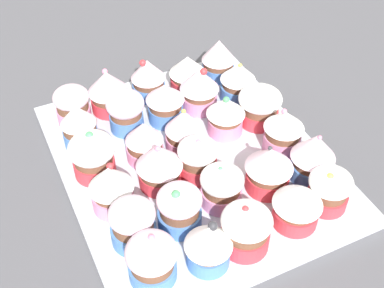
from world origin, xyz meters
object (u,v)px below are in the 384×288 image
(cupcake_2, at_px, (283,130))
(cupcake_16, at_px, (146,78))
(cupcake_14, at_px, (182,130))
(cupcake_26, at_px, (93,155))
(cupcake_6, at_px, (298,203))
(cupcake_15, at_px, (165,102))
(cupcake_9, at_px, (199,88))
(cupcake_7, at_px, (269,168))
(cupcake_5, at_px, (218,58))
(cupcake_23, at_px, (152,259))
(cupcake_27, at_px, (79,125))
(cupcake_4, at_px, (238,81))
(cupcake_12, at_px, (220,187))
(cupcake_10, at_px, (188,72))
(cupcake_28, at_px, (72,105))
(cupcake_22, at_px, (108,90))
(cupcake_24, at_px, (133,223))
(cupcake_11, at_px, (246,228))
(cupcake_21, at_px, (126,110))
(cupcake_3, at_px, (260,105))
(cupcake_20, at_px, (144,141))
(cupcake_8, at_px, (226,115))
(cupcake_13, at_px, (198,158))
(cupcake_17, at_px, (208,244))
(cupcake_18, at_px, (179,208))
(baking_tray, at_px, (192,161))
(cupcake_25, at_px, (111,187))
(cupcake_0, at_px, (329,189))
(cupcake_19, at_px, (159,165))

(cupcake_2, relative_size, cupcake_16, 1.01)
(cupcake_14, xyz_separation_m, cupcake_26, (0.01, 0.13, 0.00))
(cupcake_6, relative_size, cupcake_15, 0.97)
(cupcake_9, bearing_deg, cupcake_26, 109.15)
(cupcake_7, bearing_deg, cupcake_16, 15.70)
(cupcake_5, bearing_deg, cupcake_2, -179.93)
(cupcake_5, bearing_deg, cupcake_23, 141.69)
(cupcake_5, xyz_separation_m, cupcake_27, (-0.07, 0.27, 0.00))
(cupcake_4, relative_size, cupcake_15, 1.03)
(cupcake_9, xyz_separation_m, cupcake_12, (-0.20, 0.07, -0.01))
(cupcake_10, xyz_separation_m, cupcake_28, (-0.00, 0.20, -0.00))
(cupcake_22, bearing_deg, cupcake_12, -164.93)
(cupcake_24, bearing_deg, cupcake_11, -118.50)
(cupcake_2, relative_size, cupcake_21, 1.08)
(cupcake_10, relative_size, cupcake_12, 1.05)
(cupcake_26, xyz_separation_m, cupcake_27, (0.07, -0.00, 0.00))
(cupcake_3, xyz_separation_m, cupcake_5, (0.14, 0.00, 0.00))
(cupcake_4, distance_m, cupcake_20, 0.20)
(cupcake_16, xyz_separation_m, cupcake_22, (-0.01, 0.07, 0.00))
(cupcake_15, bearing_deg, cupcake_8, -131.90)
(cupcake_16, distance_m, cupcake_20, 0.15)
(cupcake_6, relative_size, cupcake_9, 0.86)
(cupcake_13, distance_m, cupcake_17, 0.15)
(cupcake_26, bearing_deg, cupcake_2, -105.00)
(cupcake_18, bearing_deg, cupcake_21, -1.02)
(baking_tray, xyz_separation_m, cupcake_7, (-0.10, -0.07, 0.04))
(cupcake_2, distance_m, cupcake_25, 0.27)
(cupcake_12, bearing_deg, cupcake_27, 35.02)
(cupcake_0, xyz_separation_m, cupcake_16, (0.33, 0.13, 0.00))
(baking_tray, relative_size, cupcake_12, 7.00)
(cupcake_12, distance_m, cupcake_19, 0.09)
(cupcake_14, bearing_deg, cupcake_28, 44.97)
(cupcake_18, xyz_separation_m, cupcake_24, (0.00, 0.06, 0.00))
(cupcake_11, bearing_deg, cupcake_26, 33.26)
(cupcake_15, xyz_separation_m, cupcake_27, (0.00, 0.14, 0.00))
(cupcake_8, xyz_separation_m, cupcake_21, (0.07, 0.14, 0.00))
(cupcake_9, distance_m, cupcake_23, 0.33)
(cupcake_4, xyz_separation_m, cupcake_6, (-0.26, 0.06, 0.00))
(cupcake_3, bearing_deg, cupcake_12, 132.35)
(cupcake_10, xyz_separation_m, cupcake_13, (-0.19, 0.07, -0.00))
(cupcake_4, bearing_deg, cupcake_6, 167.43)
(baking_tray, distance_m, cupcake_11, 0.17)
(cupcake_4, distance_m, cupcake_22, 0.21)
(cupcake_24, bearing_deg, cupcake_4, -52.56)
(baking_tray, height_order, cupcake_0, cupcake_0)
(cupcake_0, xyz_separation_m, cupcake_8, (0.19, 0.05, 0.00))
(cupcake_23, xyz_separation_m, cupcake_24, (0.06, 0.00, -0.00))
(cupcake_8, height_order, cupcake_27, cupcake_27)
(cupcake_5, relative_size, cupcake_13, 1.11)
(cupcake_9, distance_m, cupcake_15, 0.06)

